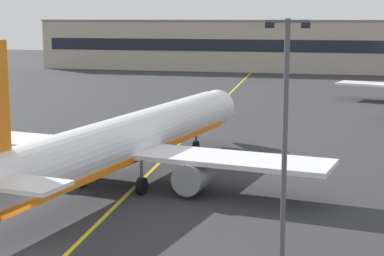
% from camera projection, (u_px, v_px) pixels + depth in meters
% --- Properties ---
extents(ground_plane, '(400.00, 400.00, 0.00)m').
position_uv_depth(ground_plane, '(28.00, 255.00, 35.43)').
color(ground_plane, '#2D2D30').
extents(taxiway_centreline, '(12.72, 179.59, 0.01)m').
position_uv_depth(taxiway_centreline, '(174.00, 148.00, 64.11)').
color(taxiway_centreline, yellow).
rests_on(taxiway_centreline, ground).
extents(airliner_foreground, '(32.36, 41.39, 11.65)m').
position_uv_depth(airliner_foreground, '(122.00, 142.00, 49.49)').
color(airliner_foreground, white).
rests_on(airliner_foreground, ground).
extents(apron_lamp_post, '(2.24, 0.90, 12.84)m').
position_uv_depth(apron_lamp_post, '(285.00, 138.00, 33.28)').
color(apron_lamp_post, '#515156').
rests_on(apron_lamp_post, ground).
extents(safety_cone_by_nose_gear, '(0.44, 0.44, 0.55)m').
position_uv_depth(safety_cone_by_nose_gear, '(176.00, 143.00, 65.19)').
color(safety_cone_by_nose_gear, orange).
rests_on(safety_cone_by_nose_gear, ground).
extents(terminal_building, '(121.75, 12.40, 12.15)m').
position_uv_depth(terminal_building, '(289.00, 46.00, 152.42)').
color(terminal_building, '#B2A893').
rests_on(terminal_building, ground).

